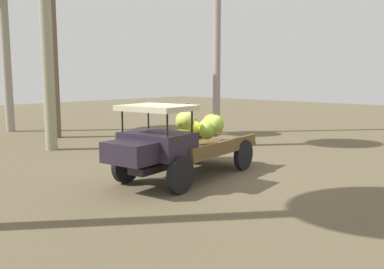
{
  "coord_description": "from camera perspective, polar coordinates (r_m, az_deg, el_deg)",
  "views": [
    {
      "loc": [
        7.67,
        7.08,
        2.47
      ],
      "look_at": [
        0.18,
        0.02,
        1.03
      ],
      "focal_mm": 38.69,
      "sensor_mm": 36.0,
      "label": 1
    }
  ],
  "objects": [
    {
      "name": "truck",
      "position": [
        10.02,
        -1.58,
        -0.98
      ],
      "size": [
        4.6,
        2.24,
        1.85
      ],
      "rotation": [
        0.0,
        0.0,
        0.14
      ],
      "color": "#261F2B",
      "rests_on": "ground"
    },
    {
      "name": "ground_plane",
      "position": [
        10.72,
        0.57,
        -5.37
      ],
      "size": [
        60.0,
        60.0,
        0.0
      ],
      "primitive_type": "plane",
      "color": "brown"
    },
    {
      "name": "farmer",
      "position": [
        12.36,
        -0.82,
        0.99
      ],
      "size": [
        0.56,
        0.53,
        1.7
      ],
      "rotation": [
        0.0,
        0.0,
        2.0
      ],
      "color": "#85624C",
      "rests_on": "ground"
    }
  ]
}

